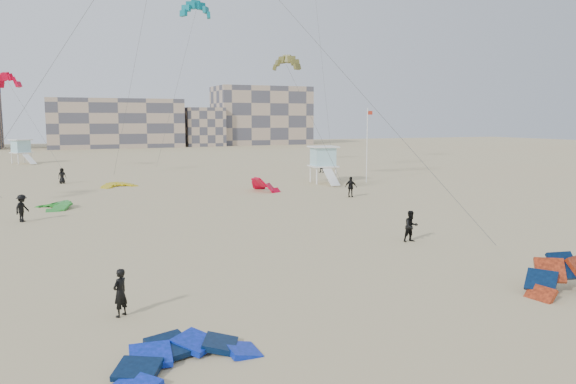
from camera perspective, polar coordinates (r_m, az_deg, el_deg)
name	(u,v)px	position (r m, az deg, el deg)	size (l,w,h in m)	color
ground	(225,325)	(19.87, -6.44, -13.30)	(320.00, 320.00, 0.00)	tan
kite_ground_blue	(185,364)	(17.20, -10.41, -16.78)	(4.04, 4.17, 0.92)	#152AE5
kite_ground_orange	(571,294)	(25.68, 26.84, -9.26)	(3.91, 3.13, 2.43)	red
kite_ground_green	(53,209)	(48.10, -22.81, -1.56)	(3.68, 3.81, 0.98)	green
kite_ground_red_far	(265,191)	(55.26, -2.33, 0.11)	(3.69, 3.08, 2.25)	#E30031
kite_ground_yellow	(119,187)	(61.24, -16.80, 0.52)	(3.50, 3.64, 0.73)	gold
kitesurfer_main	(120,293)	(21.17, -16.68, -9.77)	(0.64, 0.42, 1.75)	black
kitesurfer_b	(411,226)	(33.04, 12.40, -3.42)	(0.88, 0.68, 1.81)	black
kitesurfer_c	(22,208)	(42.61, -25.40, -1.49)	(1.22, 0.70, 1.90)	black
kitesurfer_d	(351,187)	(51.00, 6.40, 0.51)	(1.09, 0.45, 1.86)	black
kitesurfer_e	(62,176)	(66.29, -21.98, 1.54)	(0.84, 0.55, 1.72)	black
kitesurfer_f	(322,165)	(74.28, 3.43, 2.71)	(1.75, 0.56, 1.89)	black
kite_fly_olive	(286,64)	(59.37, -0.18, 12.85)	(5.60, 7.69, 12.76)	olive
kite_fly_teal_b	(196,11)	(78.03, -9.33, 17.70)	(8.20, 4.19, 21.26)	#017F91
kite_fly_red	(8,82)	(82.06, -26.59, 9.99)	(8.41, 10.89, 12.31)	#E30031
lifeguard_tower_near	(323,165)	(62.17, 3.59, 2.79)	(3.21, 5.75, 4.08)	white
lifeguard_tower_far	(21,152)	(98.54, -25.49, 3.72)	(3.71, 5.79, 3.86)	white
flagpole	(367,144)	(62.88, 8.04, 4.87)	(0.67, 0.10, 8.22)	white
condo_mid	(115,123)	(148.63, -17.17, 6.69)	(32.00, 16.00, 12.00)	tan
condo_east	(261,116)	(159.70, -2.73, 7.75)	(26.00, 14.00, 16.00)	tan
condo_fill_right	(203,127)	(150.53, -8.67, 6.56)	(10.00, 10.00, 10.00)	tan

